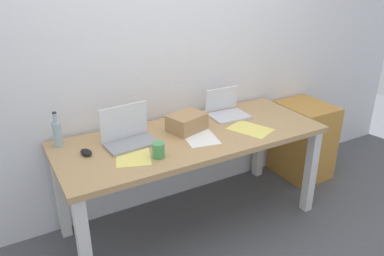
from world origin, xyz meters
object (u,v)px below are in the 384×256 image
(laptop_right, at_px, (227,111))
(coffee_mug, at_px, (158,150))
(computer_mouse, at_px, (86,152))
(filing_cabinet, at_px, (303,140))
(desk, at_px, (192,146))
(beer_bottle, at_px, (57,133))
(cardboard_box, at_px, (187,122))
(laptop_left, at_px, (129,135))

(laptop_right, height_order, coffee_mug, laptop_right)
(computer_mouse, relative_size, filing_cabinet, 0.15)
(coffee_mug, height_order, filing_cabinet, coffee_mug)
(desk, xyz_separation_m, filing_cabinet, (1.26, 0.14, -0.30))
(laptop_right, relative_size, filing_cabinet, 0.43)
(laptop_right, xyz_separation_m, beer_bottle, (-1.27, 0.09, 0.05))
(laptop_right, relative_size, beer_bottle, 1.24)
(desk, bearing_deg, filing_cabinet, 6.49)
(coffee_mug, bearing_deg, filing_cabinet, 11.72)
(desk, relative_size, beer_bottle, 7.88)
(computer_mouse, xyz_separation_m, filing_cabinet, (1.99, 0.08, -0.41))
(beer_bottle, height_order, filing_cabinet, beer_bottle)
(laptop_right, height_order, beer_bottle, beer_bottle)
(desk, bearing_deg, cardboard_box, 86.13)
(desk, distance_m, filing_cabinet, 1.30)
(laptop_right, height_order, computer_mouse, laptop_right)
(laptop_left, relative_size, cardboard_box, 1.39)
(filing_cabinet, bearing_deg, cardboard_box, -177.32)
(desk, bearing_deg, laptop_right, 23.39)
(filing_cabinet, bearing_deg, beer_bottle, 176.59)
(laptop_left, distance_m, beer_bottle, 0.46)
(desk, relative_size, coffee_mug, 19.92)
(laptop_left, bearing_deg, laptop_right, 6.25)
(cardboard_box, distance_m, filing_cabinet, 1.34)
(laptop_left, height_order, laptop_right, laptop_left)
(filing_cabinet, bearing_deg, coffee_mug, -168.28)
(computer_mouse, xyz_separation_m, cardboard_box, (0.73, 0.02, 0.04))
(laptop_right, distance_m, filing_cabinet, 0.95)
(desk, xyz_separation_m, beer_bottle, (-0.85, 0.27, 0.18))
(desk, distance_m, laptop_left, 0.47)
(computer_mouse, bearing_deg, laptop_right, -8.00)
(cardboard_box, relative_size, coffee_mug, 2.65)
(cardboard_box, xyz_separation_m, coffee_mug, (-0.35, -0.27, -0.01))
(computer_mouse, height_order, coffee_mug, coffee_mug)
(laptop_left, xyz_separation_m, filing_cabinet, (1.69, 0.06, -0.46))
(laptop_right, bearing_deg, coffee_mug, -154.10)
(computer_mouse, bearing_deg, beer_bottle, 106.65)
(computer_mouse, xyz_separation_m, coffee_mug, (0.38, -0.25, 0.03))
(desk, xyz_separation_m, cardboard_box, (0.01, 0.08, 0.15))
(desk, distance_m, beer_bottle, 0.91)
(beer_bottle, distance_m, coffee_mug, 0.69)
(laptop_left, distance_m, cardboard_box, 0.44)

